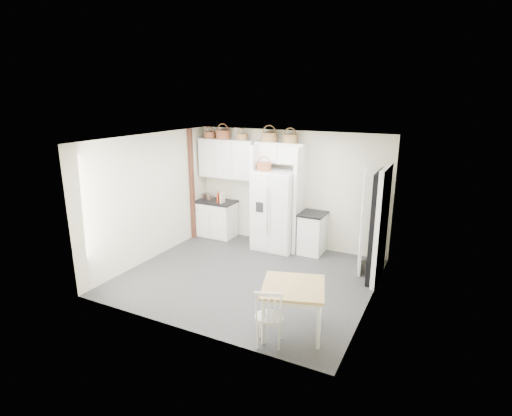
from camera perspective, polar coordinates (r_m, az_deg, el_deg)
The scene contains 28 objects.
floor at distance 7.71m, azimuth -1.11°, elevation -9.76°, with size 4.50×4.50×0.00m, color #292929.
ceiling at distance 6.99m, azimuth -1.23°, elevation 9.83°, with size 4.50×4.50×0.00m, color white.
wall_back at distance 9.00m, azimuth 4.79°, elevation 2.75°, with size 4.50×4.50×0.00m, color beige.
wall_left at distance 8.50m, azimuth -14.71°, elevation 1.48°, with size 4.00×4.00×0.00m, color beige.
wall_right at distance 6.55m, azimuth 16.55°, elevation -2.91°, with size 4.00×4.00×0.00m, color beige.
refrigerator at distance 8.81m, azimuth 2.85°, elevation -0.32°, with size 0.91×0.73×1.77m, color white.
base_cab_left at distance 9.76m, azimuth -5.68°, elevation -1.58°, with size 0.91×0.57×0.84m, color silver.
base_cab_right at distance 8.75m, azimuth 8.05°, elevation -3.67°, with size 0.49×0.59×0.86m, color silver.
dining_table at distance 5.96m, azimuth 5.28°, elevation -14.12°, with size 0.87×0.87×0.73m, color olive.
windsor_chair at distance 5.64m, azimuth 1.95°, elevation -15.30°, with size 0.41×0.37×0.83m, color silver.
counter_left at distance 9.64m, azimuth -5.76°, elevation 0.91°, with size 0.95×0.61×0.04m, color black.
counter_right at distance 8.61m, azimuth 8.16°, elevation -0.84°, with size 0.53×0.63×0.04m, color black.
toaster at distance 9.65m, azimuth -6.94°, elevation 1.58°, with size 0.26×0.15×0.18m, color silver.
cookbook_red at distance 9.47m, azimuth -5.39°, elevation 1.48°, with size 0.03×0.15×0.22m, color #AD2B12.
cookbook_cream at distance 9.42m, azimuth -4.84°, elevation 1.49°, with size 0.04×0.17×0.25m, color beige.
basket_upper_a at distance 9.58m, azimuth -6.65°, elevation 10.32°, with size 0.27×0.27×0.15m, color brown.
basket_upper_b at distance 9.38m, azimuth -4.74°, elevation 10.40°, with size 0.34×0.34×0.20m, color brown.
basket_upper_c at distance 9.14m, azimuth -2.01°, elevation 10.14°, with size 0.26×0.26×0.15m, color olive.
basket_bridge_a at distance 8.83m, azimuth 1.91°, elevation 10.10°, with size 0.35×0.35×0.20m, color olive.
basket_bridge_b at distance 8.64m, azimuth 4.91°, elevation 9.86°, with size 0.31×0.31×0.18m, color olive.
basket_fridge_a at distance 8.60m, azimuth 1.16°, elevation 5.93°, with size 0.32×0.32×0.17m, color brown.
upper_cabinet at distance 9.39m, azimuth -4.09°, elevation 7.04°, with size 1.40×0.34×0.90m, color silver.
bridge_cabinet at distance 8.75m, azimuth 3.58°, elevation 7.89°, with size 1.12×0.34×0.45m, color silver.
fridge_panel_left at distance 9.03m, azimuth 0.17°, elevation 1.87°, with size 0.08×0.60×2.30m, color silver.
fridge_panel_right at distance 8.64m, azimuth 6.23°, elevation 1.13°, with size 0.08×0.60×2.30m, color silver.
trim_post at distance 9.49m, azimuth -9.15°, elevation 3.28°, with size 0.09×0.09×2.60m, color #411D16.
doorway_void at distance 7.59m, azimuth 17.12°, elevation -2.59°, with size 0.18×0.85×2.05m, color black.
door_slab at distance 7.96m, azimuth 15.01°, elevation -1.56°, with size 0.80×0.04×2.05m, color white.
Camera 1 is at (3.26, -6.14, 3.33)m, focal length 28.00 mm.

